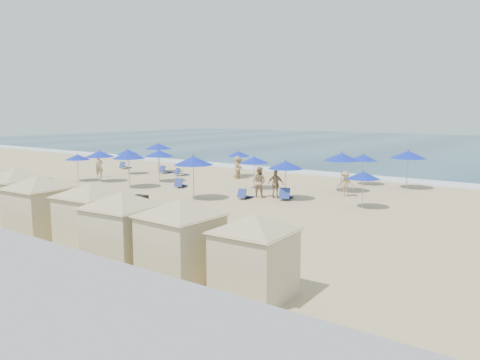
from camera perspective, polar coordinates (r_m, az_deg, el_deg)
name	(u,v)px	position (r m, az deg, el deg)	size (l,w,h in m)	color
ground	(169,198)	(28.62, -8.70, -2.15)	(160.00, 160.00, 0.00)	tan
ocean	(424,146)	(77.61, 21.49, 3.92)	(160.00, 80.00, 0.06)	navy
surf_line	(296,171)	(40.90, 6.86, 1.06)	(160.00, 2.50, 0.08)	white
trash_bin	(139,203)	(25.36, -12.24, -2.71)	(0.76, 0.76, 0.76)	black
cabana_1	(17,189)	(23.45, -25.52, -1.02)	(4.64, 4.64, 2.91)	beige
cabana_2	(39,199)	(20.64, -23.27, -2.14)	(4.55, 4.55, 2.86)	beige
cabana_3	(91,207)	(18.38, -17.66, -3.18)	(4.43, 4.43, 2.79)	beige
cabana_4	(123,220)	(16.05, -14.09, -4.70)	(4.41, 4.41, 2.78)	beige
cabana_5	(181,229)	(14.39, -7.26, -5.99)	(4.44, 4.44, 2.79)	beige
cabana_6	(255,245)	(13.01, 1.79, -7.94)	(4.15, 4.15, 2.61)	beige
umbrella_0	(128,152)	(40.04, -13.53, 3.33)	(1.87, 1.87, 2.13)	#A5A8AD
umbrella_1	(100,154)	(36.03, -16.75, 3.07)	(2.11, 2.11, 2.40)	#A5A8AD
umbrella_2	(158,146)	(40.70, -9.95, 4.09)	(2.29, 2.29, 2.60)	#A5A8AD
umbrella_3	(129,155)	(32.63, -13.41, 3.00)	(2.29, 2.29, 2.61)	#A5A8AD
umbrella_4	(239,154)	(37.55, -0.18, 3.22)	(1.85, 1.85, 2.11)	#A5A8AD
umbrella_5	(159,153)	(35.01, -9.85, 3.23)	(2.16, 2.16, 2.46)	#A5A8AD
umbrella_6	(193,161)	(27.56, -5.71, 2.36)	(2.34, 2.34, 2.66)	#A5A8AD
umbrella_7	(254,160)	(31.35, 1.75, 2.46)	(1.99, 1.99, 2.26)	#A5A8AD
umbrella_8	(286,165)	(27.47, 5.59, 1.84)	(2.10, 2.10, 2.39)	#A5A8AD
umbrella_9	(363,158)	(34.16, 14.79, 2.66)	(1.98, 1.98, 2.26)	#A5A8AD
umbrella_10	(342,157)	(30.78, 12.31, 2.78)	(2.32, 2.32, 2.64)	#A5A8AD
umbrella_11	(363,175)	(25.80, 14.80, 0.56)	(1.82, 1.82, 2.07)	#A5A8AD
umbrella_12	(408,155)	(33.27, 19.82, 2.93)	(2.35, 2.35, 2.67)	#A5A8AD
umbrella_13	(77,157)	(36.94, -19.20, 2.66)	(1.84, 1.84, 2.09)	#A5A8AD
beach_chair_0	(125,166)	(44.12, -13.88, 1.64)	(0.71, 1.27, 0.66)	navy
beach_chair_1	(165,171)	(40.02, -9.11, 1.14)	(0.62, 1.30, 0.70)	navy
beach_chair_2	(181,173)	(38.41, -7.26, 0.86)	(0.82, 1.29, 0.66)	navy
beach_chair_3	(180,184)	(32.34, -7.29, -0.50)	(1.00, 1.37, 0.69)	navy
beach_chair_4	(245,195)	(27.92, 0.56, -1.84)	(0.62, 1.23, 0.65)	navy
beach_chair_5	(286,195)	(27.74, 5.60, -1.86)	(1.04, 1.53, 0.77)	navy
beachgoer_0	(99,167)	(38.68, -16.78, 1.56)	(0.62, 0.41, 1.70)	tan
beachgoer_1	(240,168)	(36.35, -0.01, 1.43)	(0.78, 0.61, 1.61)	tan
beachgoer_2	(276,184)	(28.11, 4.38, -0.50)	(1.00, 0.42, 1.71)	tan
beachgoer_3	(345,184)	(29.34, 12.72, -0.44)	(1.02, 0.59, 1.58)	tan
beachgoer_4	(237,167)	(36.63, -0.33, 1.58)	(0.85, 0.55, 1.74)	tan
beachgoer_5	(259,182)	(28.39, 2.32, -0.23)	(0.91, 0.71, 1.87)	tan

